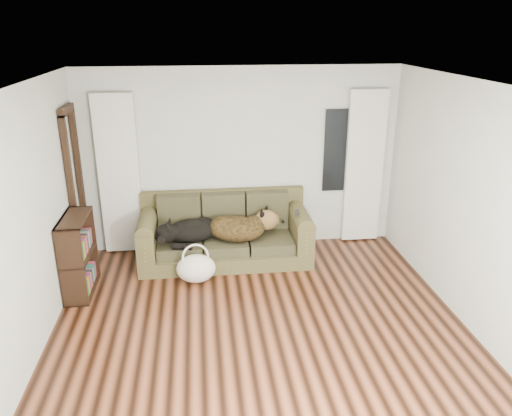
{
  "coord_description": "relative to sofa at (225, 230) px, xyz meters",
  "views": [
    {
      "loc": [
        -0.59,
        -4.37,
        3.12
      ],
      "look_at": [
        0.11,
        1.6,
        0.89
      ],
      "focal_mm": 35.0,
      "sensor_mm": 36.0,
      "label": 1
    }
  ],
  "objects": [
    {
      "name": "bookshelf",
      "position": [
        -1.82,
        -0.67,
        0.05
      ],
      "size": [
        0.31,
        0.79,
        0.98
      ],
      "primitive_type": "cube",
      "rotation": [
        0.0,
        0.0,
        -0.02
      ],
      "color": "black",
      "rests_on": "floor"
    },
    {
      "name": "tv_remote",
      "position": [
        0.97,
        -0.16,
        0.28
      ],
      "size": [
        0.08,
        0.18,
        0.02
      ],
      "primitive_type": "cube",
      "rotation": [
        0.0,
        0.0,
        -0.2
      ],
      "color": "black",
      "rests_on": "sofa"
    },
    {
      "name": "ceiling",
      "position": [
        0.27,
        -1.97,
        2.15
      ],
      "size": [
        5.0,
        5.0,
        0.0
      ],
      "primitive_type": "plane",
      "color": "white",
      "rests_on": "ground"
    },
    {
      "name": "sofa",
      "position": [
        0.0,
        0.0,
        0.0
      ],
      "size": [
        2.33,
        1.01,
        0.95
      ],
      "primitive_type": "cube",
      "color": "brown",
      "rests_on": "floor"
    },
    {
      "name": "floor",
      "position": [
        0.27,
        -1.97,
        -0.45
      ],
      "size": [
        5.0,
        5.0,
        0.0
      ],
      "primitive_type": "plane",
      "color": "black",
      "rests_on": "ground"
    },
    {
      "name": "wall_right",
      "position": [
        2.52,
        -1.97,
        0.85
      ],
      "size": [
        0.04,
        5.0,
        2.6
      ],
      "primitive_type": "cube",
      "color": "beige",
      "rests_on": "ground"
    },
    {
      "name": "door_casing",
      "position": [
        -1.93,
        0.07,
        0.6
      ],
      "size": [
        0.07,
        0.6,
        2.1
      ],
      "primitive_type": "cube",
      "color": "black",
      "rests_on": "ground"
    },
    {
      "name": "wall_back",
      "position": [
        0.27,
        0.53,
        0.85
      ],
      "size": [
        4.5,
        0.04,
        2.6
      ],
      "primitive_type": "cube",
      "color": "beige",
      "rests_on": "ground"
    },
    {
      "name": "tote_bag",
      "position": [
        -0.41,
        -0.59,
        -0.29
      ],
      "size": [
        0.58,
        0.5,
        0.37
      ],
      "primitive_type": "ellipsoid",
      "rotation": [
        0.0,
        0.0,
        -0.25
      ],
      "color": "beige",
      "rests_on": "floor"
    },
    {
      "name": "curtain_right",
      "position": [
        2.07,
        0.45,
        0.7
      ],
      "size": [
        0.55,
        0.08,
        2.25
      ],
      "primitive_type": "cube",
      "color": "silver",
      "rests_on": "ground"
    },
    {
      "name": "dog_shepherd",
      "position": [
        0.2,
        -0.09,
        0.04
      ],
      "size": [
        0.9,
        0.72,
        0.35
      ],
      "primitive_type": "ellipsoid",
      "rotation": [
        0.0,
        0.0,
        2.92
      ],
      "color": "black",
      "rests_on": "sofa"
    },
    {
      "name": "dog_black_lab",
      "position": [
        -0.49,
        -0.09,
        0.03
      ],
      "size": [
        0.78,
        0.62,
        0.3
      ],
      "primitive_type": "ellipsoid",
      "rotation": [
        0.0,
        0.0,
        0.21
      ],
      "color": "black",
      "rests_on": "sofa"
    },
    {
      "name": "wall_left",
      "position": [
        -1.98,
        -1.97,
        0.85
      ],
      "size": [
        0.04,
        5.0,
        2.6
      ],
      "primitive_type": "cube",
      "color": "beige",
      "rests_on": "ground"
    },
    {
      "name": "curtain_left",
      "position": [
        -1.43,
        0.45,
        0.7
      ],
      "size": [
        0.55,
        0.08,
        2.25
      ],
      "primitive_type": "cube",
      "color": "silver",
      "rests_on": "ground"
    },
    {
      "name": "window_pane",
      "position": [
        1.72,
        0.5,
        0.95
      ],
      "size": [
        0.5,
        0.03,
        1.2
      ],
      "primitive_type": "cube",
      "color": "black",
      "rests_on": "wall_back"
    }
  ]
}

